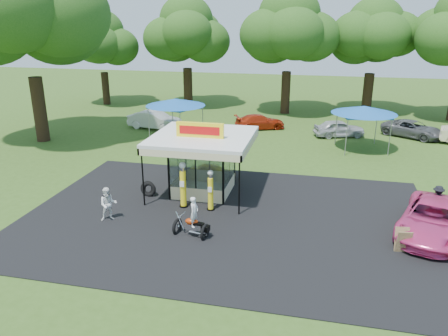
{
  "coord_description": "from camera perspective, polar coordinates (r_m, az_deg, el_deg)",
  "views": [
    {
      "loc": [
        4.21,
        -17.36,
        9.5
      ],
      "look_at": [
        -0.57,
        4.0,
        1.9
      ],
      "focal_mm": 35.0,
      "sensor_mm": 36.0,
      "label": 1
    }
  ],
  "objects": [
    {
      "name": "ground",
      "position": [
        20.23,
        -0.91,
        -8.86
      ],
      "size": [
        120.0,
        120.0,
        0.0
      ],
      "primitive_type": "plane",
      "color": "#345219",
      "rests_on": "ground"
    },
    {
      "name": "spectator_west",
      "position": [
        22.08,
        -14.88,
        -4.59
      ],
      "size": [
        1.04,
        0.96,
        1.71
      ],
      "primitive_type": "imported",
      "rotation": [
        0.0,
        0.0,
        0.49
      ],
      "color": "white",
      "rests_on": "ground"
    },
    {
      "name": "motorcycle",
      "position": [
        19.9,
        -4.06,
        -6.88
      ],
      "size": [
        1.77,
        1.07,
        2.02
      ],
      "rotation": [
        0.0,
        0.0,
        -0.18
      ],
      "color": "black",
      "rests_on": "ground"
    },
    {
      "name": "oak_far_c",
      "position": [
        45.32,
        8.38,
        16.64
      ],
      "size": [
        10.25,
        10.25,
        12.09
      ],
      "color": "black",
      "rests_on": "ground"
    },
    {
      "name": "oak_far_a",
      "position": [
        51.7,
        -15.65,
        15.05
      ],
      "size": [
        8.5,
        8.5,
        10.07
      ],
      "color": "black",
      "rests_on": "ground"
    },
    {
      "name": "a_frame_sign",
      "position": [
        20.17,
        22.31,
        -8.8
      ],
      "size": [
        0.62,
        0.59,
        1.07
      ],
      "rotation": [
        0.0,
        0.0,
        0.11
      ],
      "color": "#593819",
      "rests_on": "ground"
    },
    {
      "name": "oak_far_d",
      "position": [
        47.77,
        18.9,
        15.31
      ],
      "size": [
        9.38,
        9.38,
        11.17
      ],
      "color": "black",
      "rests_on": "ground"
    },
    {
      "name": "asphalt_apron",
      "position": [
        21.97,
        0.32,
        -6.43
      ],
      "size": [
        20.0,
        14.0,
        0.04
      ],
      "primitive_type": "cube",
      "color": "black",
      "rests_on": "ground"
    },
    {
      "name": "kiosk_car",
      "position": [
        26.89,
        -1.48,
        -0.46
      ],
      "size": [
        2.82,
        1.13,
        0.96
      ],
      "primitive_type": "imported",
      "rotation": [
        0.0,
        0.0,
        1.57
      ],
      "color": "yellow",
      "rests_on": "ground"
    },
    {
      "name": "bg_car_c",
      "position": [
        37.74,
        14.8,
        5.03
      ],
      "size": [
        4.47,
        2.96,
        1.41
      ],
      "primitive_type": "imported",
      "rotation": [
        0.0,
        0.0,
        1.91
      ],
      "color": "#BBBAC0",
      "rests_on": "ground"
    },
    {
      "name": "bg_car_a",
      "position": [
        39.61,
        -9.04,
        6.22
      ],
      "size": [
        5.06,
        2.51,
        1.59
      ],
      "primitive_type": "imported",
      "rotation": [
        0.0,
        0.0,
        1.39
      ],
      "color": "silver",
      "rests_on": "ground"
    },
    {
      "name": "gas_pump_right",
      "position": [
        22.35,
        -1.77,
        -3.05
      ],
      "size": [
        0.41,
        0.41,
        2.21
      ],
      "color": "black",
      "rests_on": "ground"
    },
    {
      "name": "spectator_east_a",
      "position": [
        24.5,
        26.09,
        -3.79
      ],
      "size": [
        1.02,
        0.62,
        1.54
      ],
      "primitive_type": "imported",
      "rotation": [
        0.0,
        0.0,
        3.19
      ],
      "color": "black",
      "rests_on": "ground"
    },
    {
      "name": "bg_car_b",
      "position": [
        39.22,
        4.69,
        6.03
      ],
      "size": [
        4.79,
        3.43,
        1.29
      ],
      "primitive_type": "imported",
      "rotation": [
        0.0,
        0.0,
        1.98
      ],
      "color": "#AA270D",
      "rests_on": "ground"
    },
    {
      "name": "tent_west",
      "position": [
        35.47,
        -6.36,
        8.5
      ],
      "size": [
        4.77,
        4.77,
        3.33
      ],
      "rotation": [
        0.0,
        0.0,
        -0.32
      ],
      "color": "gray",
      "rests_on": "ground"
    },
    {
      "name": "tent_east",
      "position": [
        33.94,
        17.84,
        7.2
      ],
      "size": [
        4.75,
        4.75,
        3.32
      ],
      "rotation": [
        0.0,
        0.0,
        0.21
      ],
      "color": "gray",
      "rests_on": "ground"
    },
    {
      "name": "pink_sedan",
      "position": [
        22.16,
        25.61,
        -6.02
      ],
      "size": [
        4.33,
        6.2,
        1.57
      ],
      "primitive_type": "imported",
      "rotation": [
        0.0,
        0.0,
        -0.34
      ],
      "color": "#DE3C82",
      "rests_on": "ground"
    },
    {
      "name": "oak_far_b",
      "position": [
        49.15,
        -4.9,
        16.57
      ],
      "size": [
        9.64,
        9.64,
        11.5
      ],
      "color": "black",
      "rests_on": "ground"
    },
    {
      "name": "gas_station_kiosk",
      "position": [
        24.45,
        -2.76,
        0.72
      ],
      "size": [
        5.4,
        5.4,
        4.18
      ],
      "color": "white",
      "rests_on": "ground"
    },
    {
      "name": "gas_pump_left",
      "position": [
        22.74,
        -5.37,
        -2.35
      ],
      "size": [
        0.47,
        0.47,
        2.5
      ],
      "color": "black",
      "rests_on": "ground"
    },
    {
      "name": "oak_near",
      "position": [
        37.19,
        -24.37,
        17.46
      ],
      "size": [
        13.09,
        13.09,
        15.07
      ],
      "color": "black",
      "rests_on": "ground"
    },
    {
      "name": "spare_tires",
      "position": [
        24.75,
        -9.87,
        -2.69
      ],
      "size": [
        0.99,
        0.59,
        0.86
      ],
      "rotation": [
        0.0,
        0.0,
        -0.07
      ],
      "color": "black",
      "rests_on": "ground"
    },
    {
      "name": "bg_car_d",
      "position": [
        39.59,
        23.42,
        4.69
      ],
      "size": [
        5.35,
        4.55,
        1.36
      ],
      "primitive_type": "imported",
      "rotation": [
        0.0,
        0.0,
        1.0
      ],
      "color": "#535355",
      "rests_on": "ground"
    }
  ]
}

